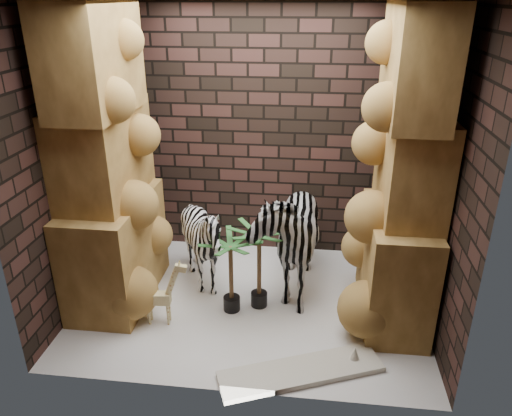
# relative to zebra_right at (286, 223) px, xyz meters

# --- Properties ---
(floor) EXTENTS (3.50, 3.50, 0.00)m
(floor) POSITION_rel_zebra_right_xyz_m (-0.34, -0.38, -0.76)
(floor) COLOR white
(floor) RESTS_ON ground
(wall_back) EXTENTS (3.50, 0.00, 3.50)m
(wall_back) POSITION_rel_zebra_right_xyz_m (-0.34, 0.87, 0.74)
(wall_back) COLOR black
(wall_back) RESTS_ON ground
(wall_front) EXTENTS (3.50, 0.00, 3.50)m
(wall_front) POSITION_rel_zebra_right_xyz_m (-0.34, -1.63, 0.74)
(wall_front) COLOR black
(wall_front) RESTS_ON ground
(wall_left) EXTENTS (0.00, 3.00, 3.00)m
(wall_left) POSITION_rel_zebra_right_xyz_m (-2.09, -0.38, 0.74)
(wall_left) COLOR black
(wall_left) RESTS_ON ground
(wall_right) EXTENTS (0.00, 3.00, 3.00)m
(wall_right) POSITION_rel_zebra_right_xyz_m (1.41, -0.38, 0.74)
(wall_right) COLOR black
(wall_right) RESTS_ON ground
(rock_pillar_left) EXTENTS (0.68, 1.30, 3.00)m
(rock_pillar_left) POSITION_rel_zebra_right_xyz_m (-1.74, -0.38, 0.74)
(rock_pillar_left) COLOR tan
(rock_pillar_left) RESTS_ON floor
(rock_pillar_right) EXTENTS (0.58, 1.25, 3.00)m
(rock_pillar_right) POSITION_rel_zebra_right_xyz_m (1.08, -0.38, 0.74)
(rock_pillar_right) COLOR tan
(rock_pillar_right) RESTS_ON floor
(zebra_right) EXTENTS (0.72, 1.30, 1.53)m
(zebra_right) POSITION_rel_zebra_right_xyz_m (0.00, 0.00, 0.00)
(zebra_right) COLOR white
(zebra_right) RESTS_ON floor
(zebra_left) EXTENTS (1.12, 1.27, 0.98)m
(zebra_left) POSITION_rel_zebra_right_xyz_m (-0.87, -0.12, -0.27)
(zebra_left) COLOR white
(zebra_left) RESTS_ON floor
(giraffe_toy) EXTENTS (0.37, 0.15, 0.71)m
(giraffe_toy) POSITION_rel_zebra_right_xyz_m (-1.17, -0.81, -0.41)
(giraffe_toy) COLOR beige
(giraffe_toy) RESTS_ON floor
(palm_front) EXTENTS (0.36, 0.36, 0.91)m
(palm_front) POSITION_rel_zebra_right_xyz_m (-0.24, -0.40, -0.31)
(palm_front) COLOR #14441B
(palm_front) RESTS_ON floor
(palm_back) EXTENTS (0.36, 0.36, 0.83)m
(palm_back) POSITION_rel_zebra_right_xyz_m (-0.51, -0.52, -0.35)
(palm_back) COLOR #14441B
(palm_back) RESTS_ON floor
(surfboard) EXTENTS (1.44, 0.86, 0.05)m
(surfboard) POSITION_rel_zebra_right_xyz_m (0.23, -1.36, -0.74)
(surfboard) COLOR beige
(surfboard) RESTS_ON floor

